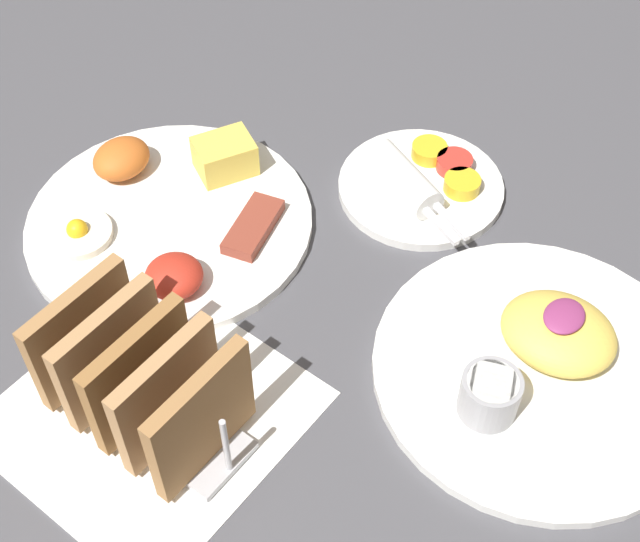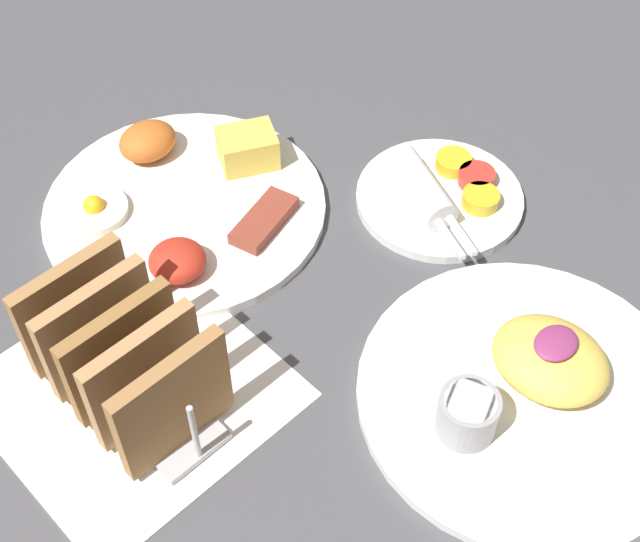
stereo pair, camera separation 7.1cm
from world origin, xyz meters
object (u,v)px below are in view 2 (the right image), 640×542
plate_breakfast (185,200)px  plate_condiments (439,193)px  plate_foreground (528,386)px  toast_rack (124,357)px

plate_breakfast → plate_condiments: 0.25m
plate_breakfast → plate_condiments: size_ratio=1.65×
plate_condiments → plate_foreground: 0.23m
plate_breakfast → plate_foreground: bearing=-80.0°
plate_condiments → toast_rack: bearing=175.3°
plate_foreground → toast_rack: size_ratio=1.54×
plate_breakfast → plate_condiments: (0.18, -0.17, 0.00)m
plate_condiments → toast_rack: 0.35m
plate_condiments → toast_rack: toast_rack is taller
plate_foreground → toast_rack: bearing=135.3°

